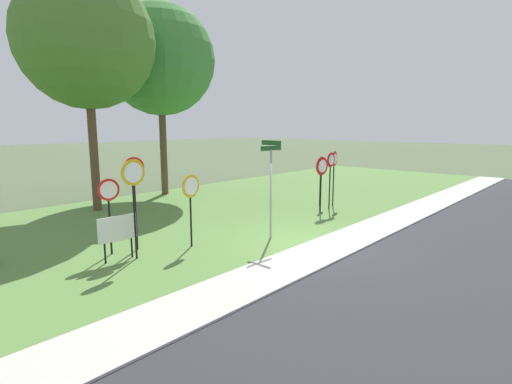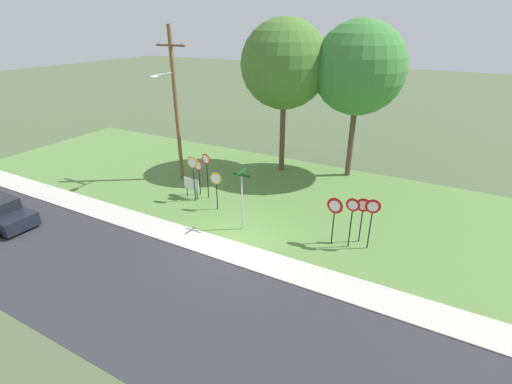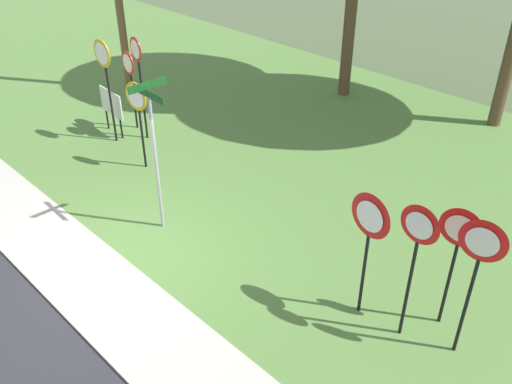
# 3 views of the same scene
# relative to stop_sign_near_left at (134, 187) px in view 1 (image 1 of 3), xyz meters

# --- Properties ---
(ground_plane) EXTENTS (160.00, 160.00, 0.00)m
(ground_plane) POSITION_rel_stop_sign_near_left_xyz_m (4.40, -2.65, -2.05)
(ground_plane) COLOR #4C5B3D
(road_asphalt) EXTENTS (44.00, 6.40, 0.01)m
(road_asphalt) POSITION_rel_stop_sign_near_left_xyz_m (4.40, -7.45, -2.05)
(road_asphalt) COLOR #2D2D33
(road_asphalt) RESTS_ON ground_plane
(sidewalk_strip) EXTENTS (44.00, 1.60, 0.06)m
(sidewalk_strip) POSITION_rel_stop_sign_near_left_xyz_m (4.40, -3.45, -2.02)
(sidewalk_strip) COLOR #BCB7AD
(sidewalk_strip) RESTS_ON ground_plane
(grass_median) EXTENTS (44.00, 12.00, 0.04)m
(grass_median) POSITION_rel_stop_sign_near_left_xyz_m (4.40, 3.35, -2.03)
(grass_median) COLOR #567F3D
(grass_median) RESTS_ON ground_plane
(stop_sign_near_left) EXTENTS (0.71, 0.09, 2.77)m
(stop_sign_near_left) POSITION_rel_stop_sign_near_left_xyz_m (0.00, 0.00, 0.00)
(stop_sign_near_left) COLOR black
(stop_sign_near_left) RESTS_ON grass_median
(stop_sign_near_right) EXTENTS (0.63, 0.12, 2.20)m
(stop_sign_near_right) POSITION_rel_stop_sign_near_left_xyz_m (-0.28, 0.87, -0.44)
(stop_sign_near_right) COLOR black
(stop_sign_near_right) RESTS_ON grass_median
(stop_sign_far_left) EXTENTS (0.61, 0.13, 2.78)m
(stop_sign_far_left) POSITION_rel_stop_sign_near_left_xyz_m (0.45, 0.70, -0.05)
(stop_sign_far_left) COLOR black
(stop_sign_far_left) RESTS_ON grass_median
(stop_sign_far_center) EXTENTS (0.69, 0.12, 2.22)m
(stop_sign_far_center) POSITION_rel_stop_sign_near_left_xyz_m (1.73, -0.27, -0.41)
(stop_sign_far_center) COLOR black
(stop_sign_far_center) RESTS_ON grass_median
(yield_sign_near_left) EXTENTS (0.68, 0.15, 2.53)m
(yield_sign_near_left) POSITION_rel_stop_sign_near_left_xyz_m (10.05, -0.24, -0.13)
(yield_sign_near_left) COLOR black
(yield_sign_near_left) RESTS_ON grass_median
(yield_sign_near_right) EXTENTS (0.64, 0.10, 2.52)m
(yield_sign_near_right) POSITION_rel_stop_sign_near_left_xyz_m (9.24, -0.54, -0.15)
(yield_sign_near_right) COLOR black
(yield_sign_near_right) RESTS_ON grass_median
(yield_sign_far_left) EXTENTS (0.77, 0.13, 2.38)m
(yield_sign_far_left) POSITION_rel_stop_sign_near_left_xyz_m (8.45, -0.59, -0.24)
(yield_sign_far_left) COLOR black
(yield_sign_far_left) RESTS_ON grass_median
(yield_sign_far_right) EXTENTS (0.67, 0.15, 2.29)m
(yield_sign_far_right) POSITION_rel_stop_sign_near_left_xyz_m (9.56, 0.16, -0.32)
(yield_sign_far_right) COLOR black
(yield_sign_far_right) RESTS_ON grass_median
(street_name_post) EXTENTS (0.96, 0.82, 3.20)m
(street_name_post) POSITION_rel_stop_sign_near_left_xyz_m (4.07, -1.46, -0.12)
(street_name_post) COLOR #9EA0A8
(street_name_post) RESTS_ON grass_median
(notice_board) EXTENTS (1.10, 0.10, 1.25)m
(notice_board) POSITION_rel_stop_sign_near_left_xyz_m (-0.40, 0.26, -1.18)
(notice_board) COLOR black
(notice_board) RESTS_ON grass_median
(oak_tree_left) EXTENTS (5.59, 5.59, 9.92)m
(oak_tree_left) POSITION_rel_stop_sign_near_left_xyz_m (2.33, 7.01, 5.09)
(oak_tree_left) COLOR brown
(oak_tree_left) RESTS_ON grass_median
(oak_tree_right) EXTENTS (5.65, 5.65, 9.82)m
(oak_tree_right) POSITION_rel_stop_sign_near_left_xyz_m (6.75, 8.25, 4.97)
(oak_tree_right) COLOR brown
(oak_tree_right) RESTS_ON grass_median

